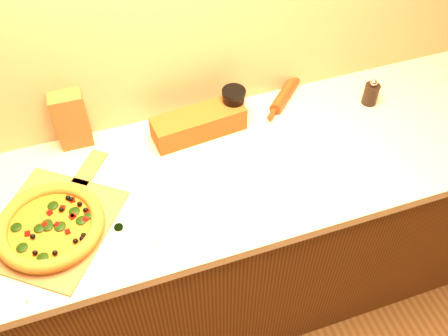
{
  "coord_description": "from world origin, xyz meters",
  "views": [
    {
      "loc": [
        -0.29,
        0.34,
        2.2
      ],
      "look_at": [
        0.07,
        1.38,
        0.96
      ],
      "focal_mm": 40.0,
      "sensor_mm": 36.0,
      "label": 1
    }
  ],
  "objects_px": {
    "pizza": "(50,226)",
    "pepper_grinder": "(371,93)",
    "rolling_pin": "(286,92)",
    "dark_jar": "(234,105)",
    "pizza_peel": "(54,222)"
  },
  "relations": [
    {
      "from": "pizza_peel",
      "to": "rolling_pin",
      "type": "height_order",
      "value": "rolling_pin"
    },
    {
      "from": "pizza_peel",
      "to": "pepper_grinder",
      "type": "xyz_separation_m",
      "value": [
        1.23,
        0.18,
        0.04
      ]
    },
    {
      "from": "pepper_grinder",
      "to": "dark_jar",
      "type": "relative_size",
      "value": 0.8
    },
    {
      "from": "pizza_peel",
      "to": "pizza",
      "type": "relative_size",
      "value": 1.65
    },
    {
      "from": "pizza",
      "to": "pepper_grinder",
      "type": "relative_size",
      "value": 2.98
    },
    {
      "from": "pizza",
      "to": "dark_jar",
      "type": "distance_m",
      "value": 0.77
    },
    {
      "from": "pepper_grinder",
      "to": "rolling_pin",
      "type": "distance_m",
      "value": 0.33
    },
    {
      "from": "pizza",
      "to": "rolling_pin",
      "type": "distance_m",
      "value": 1.01
    },
    {
      "from": "dark_jar",
      "to": "pepper_grinder",
      "type": "bearing_deg",
      "value": -8.76
    },
    {
      "from": "pizza_peel",
      "to": "rolling_pin",
      "type": "bearing_deg",
      "value": 55.55
    },
    {
      "from": "dark_jar",
      "to": "pizza_peel",
      "type": "bearing_deg",
      "value": -159.06
    },
    {
      "from": "rolling_pin",
      "to": "dark_jar",
      "type": "bearing_deg",
      "value": -167.22
    },
    {
      "from": "pizza_peel",
      "to": "pizza",
      "type": "height_order",
      "value": "pizza"
    },
    {
      "from": "pepper_grinder",
      "to": "dark_jar",
      "type": "bearing_deg",
      "value": 171.24
    },
    {
      "from": "pizza_peel",
      "to": "pizza",
      "type": "distance_m",
      "value": 0.04
    }
  ]
}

